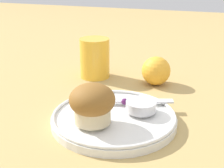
{
  "coord_description": "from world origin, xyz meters",
  "views": [
    {
      "loc": [
        0.16,
        -0.47,
        0.27
      ],
      "look_at": [
        -0.02,
        0.06,
        0.06
      ],
      "focal_mm": 50.0,
      "sensor_mm": 36.0,
      "label": 1
    }
  ],
  "objects_px": {
    "orange_fruit": "(156,71)",
    "juice_glass": "(95,58)",
    "muffin": "(92,103)",
    "butter_knife": "(125,101)"
  },
  "relations": [
    {
      "from": "orange_fruit",
      "to": "juice_glass",
      "type": "xyz_separation_m",
      "value": [
        -0.16,
        0.0,
        0.02
      ]
    },
    {
      "from": "juice_glass",
      "to": "orange_fruit",
      "type": "bearing_deg",
      "value": -1.46
    },
    {
      "from": "muffin",
      "to": "juice_glass",
      "type": "xyz_separation_m",
      "value": [
        -0.1,
        0.26,
        -0.0
      ]
    },
    {
      "from": "orange_fruit",
      "to": "juice_glass",
      "type": "relative_size",
      "value": 0.69
    },
    {
      "from": "muffin",
      "to": "juice_glass",
      "type": "relative_size",
      "value": 0.78
    },
    {
      "from": "orange_fruit",
      "to": "juice_glass",
      "type": "bearing_deg",
      "value": 178.54
    },
    {
      "from": "muffin",
      "to": "orange_fruit",
      "type": "xyz_separation_m",
      "value": [
        0.06,
        0.26,
        -0.02
      ]
    },
    {
      "from": "juice_glass",
      "to": "muffin",
      "type": "bearing_deg",
      "value": -69.11
    },
    {
      "from": "orange_fruit",
      "to": "muffin",
      "type": "bearing_deg",
      "value": -102.43
    },
    {
      "from": "butter_knife",
      "to": "orange_fruit",
      "type": "distance_m",
      "value": 0.17
    }
  ]
}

